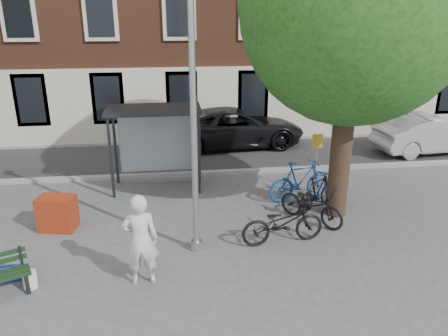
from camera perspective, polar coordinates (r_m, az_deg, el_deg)
name	(u,v)px	position (r m, az deg, el deg)	size (l,w,h in m)	color
ground	(197,249)	(10.64, -3.58, -10.58)	(90.00, 90.00, 0.00)	#4C4C4F
road	(185,157)	(17.03, -5.09, 1.43)	(40.00, 4.00, 0.01)	#28282B
curb_near	(187,174)	(15.13, -4.80, -0.76)	(40.00, 0.25, 0.12)	gray
curb_far	(183,141)	(18.93, -5.34, 3.50)	(40.00, 0.25, 0.12)	gray
lamppost	(194,138)	(9.53, -3.94, 4.00)	(0.28, 0.35, 6.11)	#9EA0A3
tree_right	(358,0)	(11.45, 17.10, 20.25)	(5.76, 5.60, 8.20)	black
bus_shelter	(167,129)	(13.71, -7.41, 5.10)	(2.85, 1.45, 2.62)	#1E2328
painter	(140,240)	(9.14, -10.86, -9.21)	(0.73, 0.48, 2.00)	silver
bike_a	(283,223)	(10.74, 7.69, -7.10)	(0.72, 2.07, 1.09)	black
bike_b	(300,181)	(13.18, 9.94, -1.63)	(0.58, 2.04, 1.23)	navy
bike_c	(311,205)	(11.90, 11.35, -4.70)	(0.68, 1.94, 1.02)	black
bike_d	(317,192)	(12.70, 12.10, -3.06)	(0.49, 1.75, 1.05)	black
car_dark	(235,127)	(18.28, 1.48, 5.38)	(2.63, 5.70, 1.58)	black
car_silver	(432,134)	(19.23, 25.55, 4.04)	(1.60, 4.60, 1.52)	#A3A6AA
red_stand	(57,213)	(12.12, -20.94, -5.55)	(0.90, 0.60, 0.90)	maroon
blue_crate	(9,274)	(10.62, -26.24, -12.26)	(0.55, 0.40, 0.20)	navy
bucket_a	(30,280)	(10.07, -23.99, -13.19)	(0.28, 0.28, 0.36)	white
notice_sign	(317,151)	(13.60, 12.02, 2.22)	(0.32, 0.04, 1.88)	#9EA0A3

